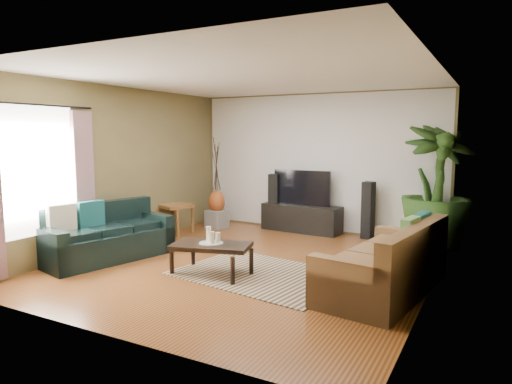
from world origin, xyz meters
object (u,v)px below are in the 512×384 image
Objects in this scene: speaker_left at (274,201)px; side_table at (175,219)px; tv_stand at (301,218)px; potted_plant at (436,186)px; coffee_table at (211,259)px; speaker_right at (368,210)px; pedestal at (217,219)px; sofa_right at (384,257)px; vase at (217,202)px; television at (302,188)px; sofa_left at (108,232)px.

side_table is (-1.44, -1.37, -0.27)m from speaker_left.
potted_plant reaches higher than tv_stand.
potted_plant is at bearing 15.81° from side_table.
tv_stand is 0.66m from speaker_left.
coffee_table is 3.46m from speaker_right.
side_table reaches higher than pedestal.
sofa_right is at bearing -46.68° from tv_stand.
potted_plant is 4.43× the size of vase.
sofa_right reaches higher than vase.
tv_stand is 1.73m from pedestal.
side_table is (-2.03, 1.81, 0.07)m from coffee_table.
speaker_right reaches higher than vase.
tv_stand reaches higher than coffee_table.
speaker_right is (1.31, 0.00, -0.35)m from television.
speaker_left is at bearing 43.59° from side_table.
sofa_left is at bearing 167.58° from coffee_table.
speaker_left is 1.17m from vase.
pedestal is at bearing 106.07° from coffee_table.
vase is at bearing 9.96° from sofa_left.
sofa_left is 2.80m from pedestal.
sofa_left is at bearing -143.37° from potted_plant.
speaker_left reaches higher than pedestal.
speaker_right is at bearing 52.01° from coffee_table.
sofa_right is 1.99× the size of speaker_right.
television reaches higher than vase.
speaker_right reaches higher than coffee_table.
coffee_table is at bearing -90.00° from television.
speaker_left is (1.23, 3.28, 0.13)m from sofa_left.
speaker_right is at bearing 175.31° from potted_plant.
speaker_right is at bearing 0.00° from television.
television is at bearing -132.87° from sofa_right.
sofa_left is at bearing -93.46° from vase.
speaker_left is at bearing 25.18° from pedestal.
pedestal is (-2.97, -0.50, -0.34)m from speaker_right.
pedestal is (-1.06, -0.50, -0.37)m from speaker_left.
speaker_right is (1.91, 0.00, -0.03)m from speaker_left.
sofa_left is 5.26× the size of pedestal.
vase is at bearing -159.96° from speaker_right.
tv_stand is at bearing -8.28° from speaker_left.
side_table is (-2.03, -1.37, -0.58)m from television.
potted_plant is at bearing 2.50° from tv_stand.
vase is (0.17, 2.79, 0.11)m from sofa_left.
coffee_table is 3.18m from tv_stand.
tv_stand is (1.82, 3.28, -0.16)m from sofa_left.
pedestal is at bearing 180.00° from vase.
sofa_right is (4.04, 0.51, 0.00)m from sofa_left.
vase is 0.81× the size of side_table.
coffee_table is at bearing -128.61° from potted_plant.
coffee_table is at bearing -101.89° from speaker_right.
sofa_left and sofa_right have the same top height.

